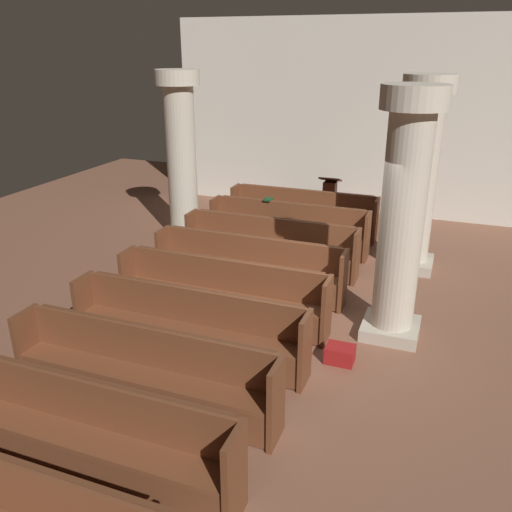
{
  "coord_description": "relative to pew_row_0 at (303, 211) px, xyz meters",
  "views": [
    {
      "loc": [
        1.87,
        -6.8,
        3.86
      ],
      "look_at": [
        -0.9,
        0.51,
        0.75
      ],
      "focal_mm": 37.26,
      "sensor_mm": 36.0,
      "label": 1
    }
  ],
  "objects": [
    {
      "name": "lectern",
      "position": [
        0.34,
        1.01,
        -0.04
      ],
      "size": [
        0.48,
        0.45,
        1.08
      ],
      "color": "#492215",
      "rests_on": "ground"
    },
    {
      "name": "pew_row_7",
      "position": [
        0.0,
        -7.54,
        0.0
      ],
      "size": [
        3.22,
        0.46,
        0.94
      ],
      "color": "brown",
      "rests_on": "ground"
    },
    {
      "name": "pew_row_4",
      "position": [
        0.0,
        -4.31,
        0.0
      ],
      "size": [
        3.22,
        0.46,
        0.94
      ],
      "color": "brown",
      "rests_on": "ground"
    },
    {
      "name": "pew_row_0",
      "position": [
        0.0,
        0.0,
        0.0
      ],
      "size": [
        3.22,
        0.47,
        0.94
      ],
      "color": "brown",
      "rests_on": "ground"
    },
    {
      "name": "pew_row_5",
      "position": [
        0.0,
        -5.38,
        0.0
      ],
      "size": [
        3.22,
        0.47,
        0.94
      ],
      "color": "brown",
      "rests_on": "ground"
    },
    {
      "name": "pew_row_2",
      "position": [
        0.0,
        -2.15,
        0.0
      ],
      "size": [
        3.22,
        0.47,
        0.94
      ],
      "color": "brown",
      "rests_on": "ground"
    },
    {
      "name": "pillar_aisle_side",
      "position": [
        2.41,
        -1.17,
        1.29
      ],
      "size": [
        0.89,
        0.89,
        3.43
      ],
      "color": "#B6AD9A",
      "rests_on": "ground"
    },
    {
      "name": "ground_plane",
      "position": [
        1.1,
        -3.93,
        -0.5
      ],
      "size": [
        19.2,
        19.2,
        0.0
      ],
      "primitive_type": "plane",
      "color": "brown"
    },
    {
      "name": "pew_row_1",
      "position": [
        0.0,
        -1.08,
        0.0
      ],
      "size": [
        3.22,
        0.46,
        0.94
      ],
      "color": "brown",
      "rests_on": "ground"
    },
    {
      "name": "pillar_aisle_rear",
      "position": [
        2.41,
        -3.81,
        1.29
      ],
      "size": [
        0.84,
        0.84,
        3.43
      ],
      "color": "#B6AD9A",
      "rests_on": "ground"
    },
    {
      "name": "pillar_far_side",
      "position": [
        -2.36,
        -1.03,
        1.29
      ],
      "size": [
        0.89,
        0.89,
        3.43
      ],
      "color": "#B6AD9A",
      "rests_on": "ground"
    },
    {
      "name": "hymn_book",
      "position": [
        -0.49,
        -0.89,
        0.46
      ],
      "size": [
        0.15,
        0.22,
        0.04
      ],
      "primitive_type": "cube",
      "color": "#194723",
      "rests_on": "pew_row_1"
    },
    {
      "name": "pew_row_6",
      "position": [
        0.0,
        -6.46,
        0.0
      ],
      "size": [
        3.22,
        0.46,
        0.94
      ],
      "color": "brown",
      "rests_on": "ground"
    },
    {
      "name": "pew_row_3",
      "position": [
        0.0,
        -3.23,
        0.0
      ],
      "size": [
        3.22,
        0.46,
        0.94
      ],
      "color": "brown",
      "rests_on": "ground"
    },
    {
      "name": "back_wall",
      "position": [
        1.1,
        2.15,
        1.75
      ],
      "size": [
        10.0,
        0.16,
        4.5
      ],
      "primitive_type": "cube",
      "color": "silver",
      "rests_on": "ground"
    },
    {
      "name": "kneeler_box_red",
      "position": [
        1.88,
        -4.78,
        -0.38
      ],
      "size": [
        0.37,
        0.28,
        0.23
      ],
      "primitive_type": "cube",
      "color": "maroon",
      "rests_on": "ground"
    }
  ]
}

